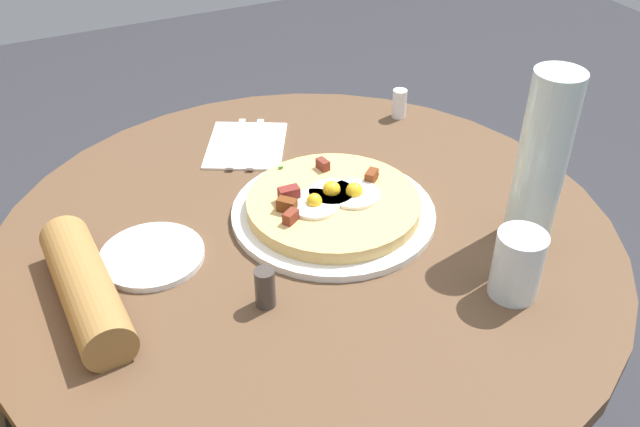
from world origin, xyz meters
The scene contains 11 objects.
dining_table centered at (0.00, 0.00, 0.56)m, with size 0.97×0.97×0.73m.
pizza_plate centered at (0.02, -0.06, 0.74)m, with size 0.33×0.33×0.01m, color white.
breakfast_pizza centered at (0.02, -0.06, 0.76)m, with size 0.28×0.28×0.05m.
bread_plate centered at (0.04, 0.23, 0.74)m, with size 0.15×0.15×0.01m, color white.
napkin centered at (0.29, -0.01, 0.74)m, with size 0.17×0.14×0.00m, color white.
fork centered at (0.30, 0.01, 0.74)m, with size 0.18×0.01×0.01m, color silver.
knife centered at (0.28, -0.03, 0.74)m, with size 0.18×0.01×0.01m, color silver.
water_glass centered at (-0.25, -0.20, 0.78)m, with size 0.07×0.07×0.10m, color silver.
water_bottle centered at (-0.15, -0.30, 0.87)m, with size 0.07×0.07×0.27m, color silver.
salt_shaker centered at (0.26, -0.33, 0.76)m, with size 0.03×0.03×0.06m, color white.
pepper_shaker centered at (-0.12, 0.12, 0.76)m, with size 0.03×0.03×0.06m, color #3F3833.
Camera 1 is at (-0.78, 0.35, 1.39)m, focal length 38.81 mm.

